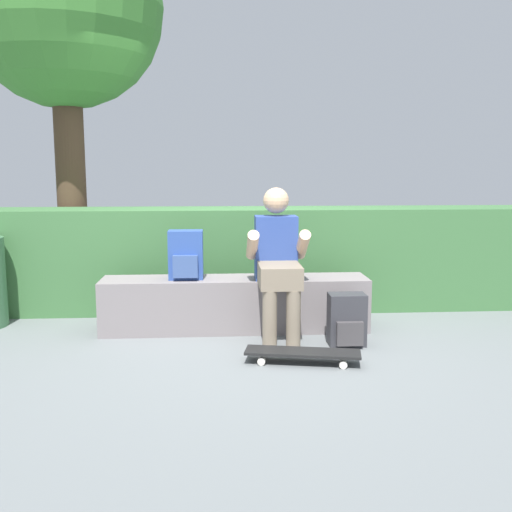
{
  "coord_description": "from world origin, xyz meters",
  "views": [
    {
      "loc": [
        -0.14,
        -4.49,
        1.35
      ],
      "look_at": [
        0.17,
        0.26,
        0.63
      ],
      "focal_mm": 41.15,
      "sensor_mm": 36.0,
      "label": 1
    }
  ],
  "objects": [
    {
      "name": "hedge_row",
      "position": [
        0.5,
        1.09,
        0.48
      ],
      "size": [
        6.17,
        0.62,
        0.97
      ],
      "color": "#3D6D3C",
      "rests_on": "ground"
    },
    {
      "name": "backpack_on_ground",
      "position": [
        0.84,
        -0.19,
        0.19
      ],
      "size": [
        0.28,
        0.23,
        0.4
      ],
      "color": "#333338",
      "rests_on": "ground"
    },
    {
      "name": "tree_behind_bench",
      "position": [
        -1.62,
        1.6,
        2.85
      ],
      "size": [
        1.94,
        1.94,
        3.87
      ],
      "color": "#473323",
      "rests_on": "ground"
    },
    {
      "name": "ground_plane",
      "position": [
        0.0,
        0.0,
        0.0
      ],
      "size": [
        24.0,
        24.0,
        0.0
      ],
      "primitive_type": "plane",
      "color": "slate"
    },
    {
      "name": "person_skater",
      "position": [
        0.33,
        0.1,
        0.64
      ],
      "size": [
        0.49,
        0.62,
        1.19
      ],
      "color": "#2D4793",
      "rests_on": "ground"
    },
    {
      "name": "backpack_on_bench",
      "position": [
        -0.4,
        0.29,
        0.64
      ],
      "size": [
        0.28,
        0.23,
        0.4
      ],
      "color": "#2D4C99",
      "rests_on": "bench_main"
    },
    {
      "name": "bench_main",
      "position": [
        0.0,
        0.3,
        0.22
      ],
      "size": [
        2.21,
        0.41,
        0.44
      ],
      "color": "gray",
      "rests_on": "ground"
    },
    {
      "name": "skateboard_near_person",
      "position": [
        0.44,
        -0.59,
        0.07
      ],
      "size": [
        0.82,
        0.35,
        0.09
      ],
      "color": "black",
      "rests_on": "ground"
    }
  ]
}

